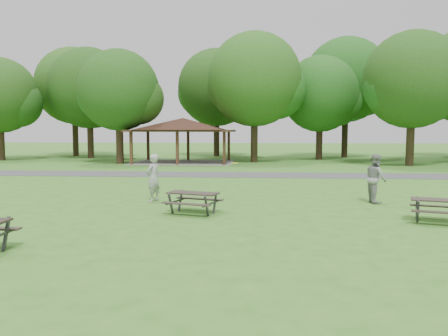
# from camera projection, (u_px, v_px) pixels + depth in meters

# --- Properties ---
(ground) EXTENTS (160.00, 160.00, 0.00)m
(ground) POSITION_uv_depth(u_px,v_px,m) (180.00, 223.00, 12.90)
(ground) COLOR #387421
(ground) RESTS_ON ground
(asphalt_path) EXTENTS (120.00, 3.20, 0.02)m
(asphalt_path) POSITION_uv_depth(u_px,v_px,m) (220.00, 175.00, 26.80)
(asphalt_path) COLOR #444446
(asphalt_path) RESTS_ON ground
(pavilion) EXTENTS (8.60, 7.01, 3.76)m
(pavilion) POSITION_uv_depth(u_px,v_px,m) (183.00, 126.00, 36.77)
(pavilion) COLOR #3D2616
(pavilion) RESTS_ON ground
(tree_row_b) EXTENTS (7.14, 6.80, 9.28)m
(tree_row_b) POSITION_uv_depth(u_px,v_px,m) (0.00, 98.00, 39.34)
(tree_row_b) COLOR #322116
(tree_row_b) RESTS_ON ground
(tree_row_c) EXTENTS (8.19, 7.80, 10.67)m
(tree_row_c) POSITION_uv_depth(u_px,v_px,m) (90.00, 91.00, 42.21)
(tree_row_c) COLOR #301E15
(tree_row_c) RESTS_ON ground
(tree_row_d) EXTENTS (6.93, 6.60, 9.27)m
(tree_row_d) POSITION_uv_depth(u_px,v_px,m) (120.00, 93.00, 35.45)
(tree_row_d) COLOR #332116
(tree_row_d) RESTS_ON ground
(tree_row_e) EXTENTS (8.40, 8.00, 11.02)m
(tree_row_e) POSITION_uv_depth(u_px,v_px,m) (256.00, 82.00, 37.01)
(tree_row_e) COLOR black
(tree_row_e) RESTS_ON ground
(tree_row_f) EXTENTS (7.35, 7.00, 9.55)m
(tree_row_f) POSITION_uv_depth(u_px,v_px,m) (321.00, 96.00, 40.11)
(tree_row_f) COLOR black
(tree_row_f) RESTS_ON ground
(tree_row_g) EXTENTS (7.77, 7.40, 10.25)m
(tree_row_g) POSITION_uv_depth(u_px,v_px,m) (413.00, 83.00, 33.16)
(tree_row_g) COLOR black
(tree_row_g) RESTS_ON ground
(tree_deep_a) EXTENTS (8.40, 8.00, 11.38)m
(tree_deep_a) POSITION_uv_depth(u_px,v_px,m) (75.00, 88.00, 45.87)
(tree_deep_a) COLOR #302015
(tree_deep_a) RESTS_ON ground
(tree_deep_b) EXTENTS (8.40, 8.00, 11.13)m
(tree_deep_b) POSITION_uv_depth(u_px,v_px,m) (217.00, 90.00, 45.25)
(tree_deep_b) COLOR black
(tree_deep_b) RESTS_ON ground
(tree_deep_c) EXTENTS (8.82, 8.40, 11.90)m
(tree_deep_c) POSITION_uv_depth(u_px,v_px,m) (347.00, 82.00, 43.22)
(tree_deep_c) COLOR black
(tree_deep_c) RESTS_ON ground
(picnic_table_middle) EXTENTS (1.98, 1.76, 0.72)m
(picnic_table_middle) POSITION_uv_depth(u_px,v_px,m) (193.00, 197.00, 14.38)
(picnic_table_middle) COLOR #2E2621
(picnic_table_middle) RESTS_ON ground
(picnic_table_far) EXTENTS (1.98, 1.75, 0.72)m
(picnic_table_far) POSITION_uv_depth(u_px,v_px,m) (441.00, 205.00, 12.93)
(picnic_table_far) COLOR #312923
(picnic_table_far) RESTS_ON ground
(frisbee_in_flight) EXTENTS (0.33, 0.33, 0.02)m
(frisbee_in_flight) POSITION_uv_depth(u_px,v_px,m) (235.00, 163.00, 16.60)
(frisbee_in_flight) COLOR yellow
(frisbee_in_flight) RESTS_ON ground
(frisbee_thrower) EXTENTS (0.67, 0.79, 1.83)m
(frisbee_thrower) POSITION_uv_depth(u_px,v_px,m) (153.00, 178.00, 16.76)
(frisbee_thrower) COLOR #A9A9AC
(frisbee_thrower) RESTS_ON ground
(frisbee_catcher) EXTENTS (0.81, 0.99, 1.86)m
(frisbee_catcher) POSITION_uv_depth(u_px,v_px,m) (376.00, 178.00, 16.48)
(frisbee_catcher) COLOR gray
(frisbee_catcher) RESTS_ON ground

